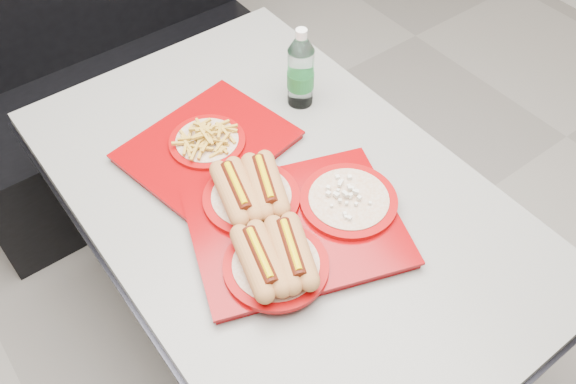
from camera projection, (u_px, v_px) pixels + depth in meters
ground at (282, 330)px, 2.12m from camera, size 6.00×6.00×0.00m
diner_table at (281, 229)px, 1.67m from camera, size 0.92×1.42×0.75m
booth_bench at (115, 79)px, 2.38m from camera, size 1.30×0.57×1.35m
tray_near at (287, 222)px, 1.43m from camera, size 0.59×0.53×0.11m
tray_far at (207, 143)px, 1.63m from camera, size 0.47×0.40×0.08m
water_bottle at (301, 72)px, 1.69m from camera, size 0.08×0.08×0.24m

